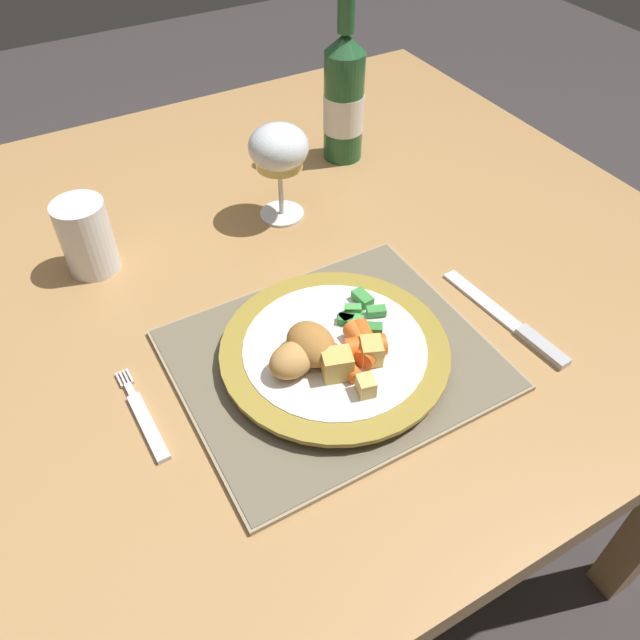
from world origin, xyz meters
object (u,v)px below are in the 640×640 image
dining_table (242,316)px  drinking_cup (86,235)px  wine_glass (279,152)px  bottle (344,98)px  dinner_plate (335,352)px  fork (145,420)px  table_knife (514,325)px

dining_table → drinking_cup: drinking_cup is taller
wine_glass → bottle: size_ratio=0.53×
dinner_plate → wine_glass: (0.08, 0.28, 0.09)m
dinner_plate → fork: (-0.21, 0.03, -0.01)m
bottle → table_knife: bearing=-93.1°
dining_table → fork: 0.27m
fork → wine_glass: bearing=41.5°
dinner_plate → table_knife: 0.22m
dining_table → fork: size_ratio=9.12×
dining_table → drinking_cup: (-0.16, 0.09, 0.14)m
wine_glass → bottle: bearing=31.5°
fork → wine_glass: 0.40m
drinking_cup → fork: bearing=-94.8°
dinner_plate → fork: size_ratio=1.91×
dining_table → table_knife: 0.37m
bottle → drinking_cup: 0.44m
table_knife → drinking_cup: drinking_cup is taller
bottle → drinking_cup: bottle is taller
dining_table → fork: (-0.18, -0.18, 0.09)m
wine_glass → dining_table: bearing=-144.2°
dining_table → dinner_plate: dinner_plate is taller
table_knife → drinking_cup: bearing=138.7°
dining_table → dinner_plate: (0.03, -0.21, 0.11)m
fork → table_knife: table_knife is taller
dining_table → bottle: bearing=33.3°
wine_glass → dinner_plate: bearing=-105.3°
dining_table → bottle: size_ratio=4.61×
dining_table → fork: bearing=-135.6°
table_knife → wine_glass: bearing=112.1°
dining_table → wine_glass: 0.23m
bottle → drinking_cup: (-0.43, -0.08, -0.05)m
dinner_plate → wine_glass: 0.31m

